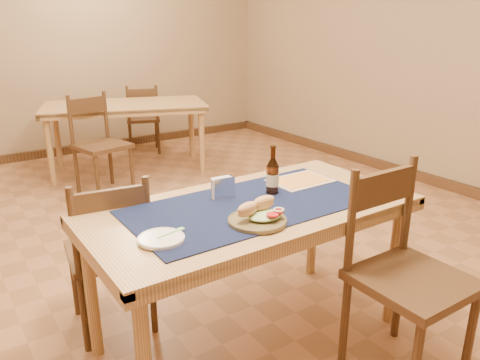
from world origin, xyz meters
TOP-DOWN VIEW (x-y plane):
  - room at (0.00, 0.00)m, footprint 6.04×7.04m
  - main_table at (0.00, -0.80)m, footprint 1.60×0.80m
  - placemat at (0.00, -0.80)m, footprint 1.20×0.60m
  - baseboard at (0.00, 0.00)m, footprint 6.00×7.00m
  - back_table at (0.59, 2.40)m, footprint 1.90×1.37m
  - chair_main_far at (-0.56, -0.32)m, footprint 0.46×0.46m
  - chair_main_near at (0.44, -1.38)m, footprint 0.46×0.46m
  - chair_back_near at (0.11, 1.85)m, footprint 0.53×0.53m
  - chair_back_far at (1.04, 3.00)m, footprint 0.51×0.51m
  - sandwich_plate at (-0.10, -0.99)m, footprint 0.26×0.26m
  - side_plate at (-0.53, -0.92)m, footprint 0.19×0.19m
  - fork at (-0.47, -0.90)m, footprint 0.13×0.04m
  - beer_bottle at (0.18, -0.73)m, footprint 0.07×0.07m
  - napkin_holder at (-0.07, -0.65)m, footprint 0.13×0.05m
  - menu_card at (0.42, -0.67)m, footprint 0.33×0.24m

SIDE VIEW (x-z plane):
  - baseboard at x=0.00m, z-range 0.00..0.10m
  - chair_back_far at x=1.04m, z-range 0.02..0.88m
  - chair_main_far at x=-0.56m, z-range 0.02..0.90m
  - chair_back_near at x=0.11m, z-range 0.02..0.97m
  - chair_main_near at x=0.44m, z-range 0.02..1.01m
  - main_table at x=0.00m, z-range 0.29..1.04m
  - back_table at x=0.59m, z-range 0.29..1.04m
  - placemat at x=0.00m, z-range 0.75..0.76m
  - menu_card at x=0.42m, z-range 0.76..0.76m
  - side_plate at x=-0.53m, z-range 0.76..0.77m
  - fork at x=-0.47m, z-range 0.77..0.77m
  - sandwich_plate at x=-0.10m, z-range 0.73..0.83m
  - napkin_holder at x=-0.07m, z-range 0.75..0.86m
  - beer_bottle at x=0.18m, z-range 0.72..0.97m
  - room at x=0.00m, z-range -0.02..2.82m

